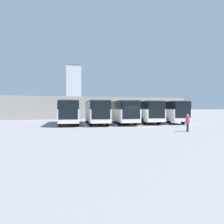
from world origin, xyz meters
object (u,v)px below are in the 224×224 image
bus_4 (69,111)px  pedestrian (188,122)px  bus_2 (122,111)px  bus_0 (166,111)px  bus_3 (96,111)px  bus_1 (143,111)px

bus_4 → pedestrian: bearing=133.7°
bus_2 → pedestrian: size_ratio=6.62×
bus_0 → bus_3: size_ratio=1.00×
bus_0 → bus_4: 14.94m
bus_2 → bus_4: (7.47, -0.87, 0.00)m
bus_3 → pedestrian: bus_3 is taller
bus_3 → bus_0: bearing=-173.2°
bus_0 → pedestrian: size_ratio=6.62×
bus_0 → bus_1: same height
pedestrian → bus_0: bearing=-164.4°
bus_1 → bus_2: (3.73, 0.57, 0.00)m
bus_4 → bus_0: bearing=-175.9°
bus_0 → bus_1: (3.73, -0.21, 0.00)m
bus_0 → bus_3: (11.20, 0.15, 0.00)m
bus_3 → pedestrian: 13.92m
bus_2 → bus_1: bearing=-165.4°
bus_3 → bus_4: bearing=-4.0°
bus_3 → bus_1: bearing=-171.2°
bus_2 → bus_0: bearing=-171.2°
bus_0 → bus_3: same height
bus_0 → bus_1: size_ratio=1.00×
bus_1 → bus_3: 7.48m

